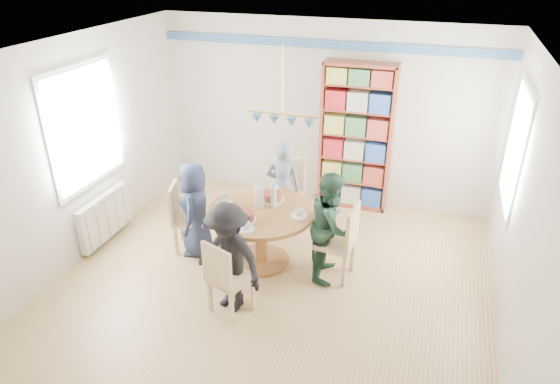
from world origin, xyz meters
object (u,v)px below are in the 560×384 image
at_px(chair_right, 342,239).
at_px(person_left, 196,210).
at_px(chair_far, 287,189).
at_px(person_right, 332,226).
at_px(chair_near, 225,276).
at_px(chair_left, 184,214).
at_px(dining_table, 261,224).
at_px(radiator, 105,217).
at_px(bookshelf, 356,139).
at_px(person_near, 229,258).
at_px(person_far, 283,187).

height_order(chair_right, person_left, person_left).
bearing_deg(chair_far, person_right, -48.50).
bearing_deg(chair_near, chair_right, 45.92).
bearing_deg(chair_left, person_right, 0.85).
distance_m(chair_left, person_right, 1.93).
distance_m(chair_near, person_left, 1.32).
distance_m(dining_table, chair_right, 1.01).
height_order(dining_table, chair_far, chair_far).
bearing_deg(person_left, person_right, 80.30).
height_order(radiator, bookshelf, bookshelf).
xyz_separation_m(dining_table, person_left, (-0.86, -0.03, 0.06)).
bearing_deg(person_right, chair_far, 38.55).
bearing_deg(person_left, dining_table, 80.25).
relative_size(radiator, person_near, 0.78).
height_order(chair_left, person_left, person_left).
distance_m(chair_left, person_far, 1.37).
relative_size(person_far, bookshelf, 0.60).
height_order(chair_right, chair_far, chair_far).
distance_m(dining_table, chair_left, 1.06).
bearing_deg(chair_left, chair_near, -45.09).
distance_m(chair_far, bookshelf, 1.29).
distance_m(radiator, chair_far, 2.46).
bearing_deg(person_far, dining_table, 77.27).
distance_m(radiator, bookshelf, 3.65).
xyz_separation_m(chair_far, person_far, (-0.01, -0.13, 0.09)).
height_order(chair_right, person_near, person_near).
height_order(chair_near, bookshelf, bookshelf).
relative_size(chair_near, person_right, 0.68).
xyz_separation_m(chair_near, person_near, (-0.01, 0.14, 0.14)).
relative_size(chair_left, chair_near, 1.01).
height_order(radiator, chair_near, chair_near).
relative_size(chair_right, person_far, 0.73).
xyz_separation_m(chair_near, person_far, (0.02, 1.91, 0.15)).
height_order(radiator, person_left, person_left).
height_order(radiator, dining_table, dining_table).
xyz_separation_m(dining_table, person_near, (-0.03, -0.90, 0.08)).
height_order(chair_left, chair_near, chair_left).
height_order(person_far, person_near, person_far).
xyz_separation_m(radiator, person_right, (3.02, 0.18, 0.32)).
height_order(dining_table, chair_near, chair_near).
xyz_separation_m(person_right, person_far, (-0.86, 0.83, -0.01)).
bearing_deg(chair_left, radiator, -172.23).
bearing_deg(person_near, person_right, 63.00).
bearing_deg(dining_table, chair_near, -90.95).
distance_m(radiator, person_far, 2.40).
distance_m(chair_left, chair_far, 1.46).
bearing_deg(person_left, chair_far, 127.76).
bearing_deg(person_far, chair_right, 127.11).
relative_size(chair_left, person_far, 0.70).
xyz_separation_m(radiator, chair_left, (1.10, 0.15, 0.15)).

